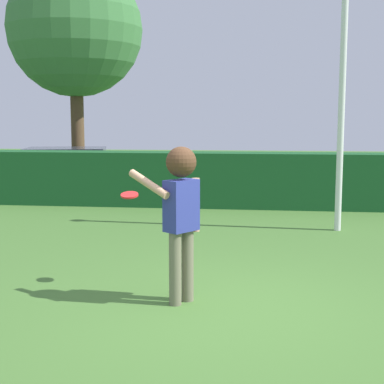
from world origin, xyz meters
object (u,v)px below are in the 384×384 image
(lamppost, at_px, (343,72))
(parked_car_black, at_px, (66,168))
(frisbee, at_px, (129,195))
(willow_tree, at_px, (75,30))
(person, at_px, (181,204))

(lamppost, distance_m, parked_car_black, 8.66)
(frisbee, relative_size, lamppost, 0.04)
(lamppost, height_order, willow_tree, willow_tree)
(frisbee, distance_m, lamppost, 5.26)
(person, height_order, parked_car_black, person)
(lamppost, bearing_deg, frisbee, -128.26)
(parked_car_black, bearing_deg, lamppost, -34.16)
(lamppost, relative_size, parked_car_black, 1.17)
(parked_car_black, xyz_separation_m, willow_tree, (-0.40, 2.35, 4.15))
(person, xyz_separation_m, willow_tree, (-4.99, 11.53, 3.69))
(frisbee, height_order, willow_tree, willow_tree)
(frisbee, xyz_separation_m, lamppost, (3.07, 3.89, 1.77))
(willow_tree, bearing_deg, person, -66.60)
(frisbee, relative_size, parked_car_black, 0.05)
(frisbee, xyz_separation_m, parked_car_black, (-3.86, 8.59, -0.47))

